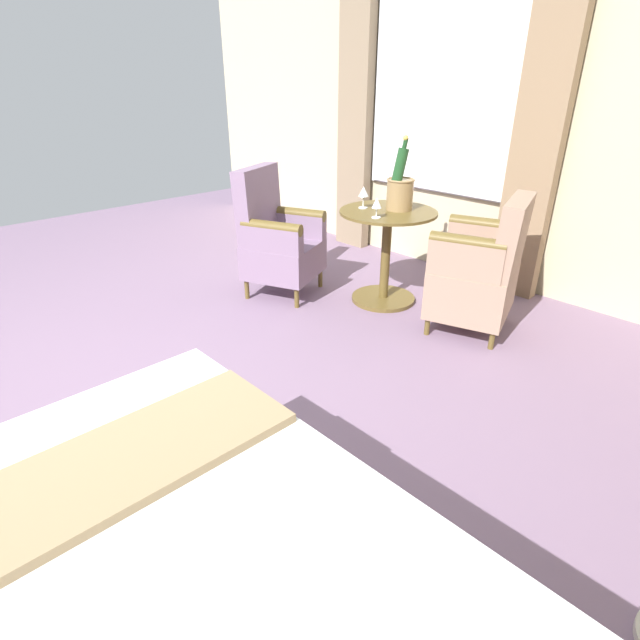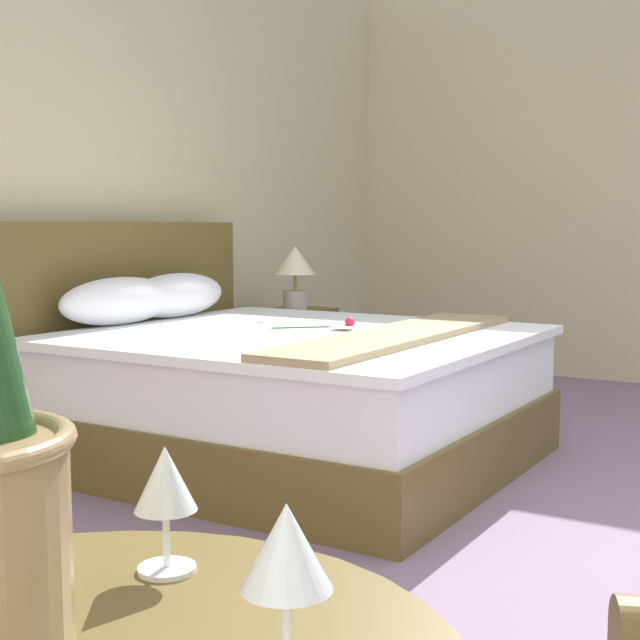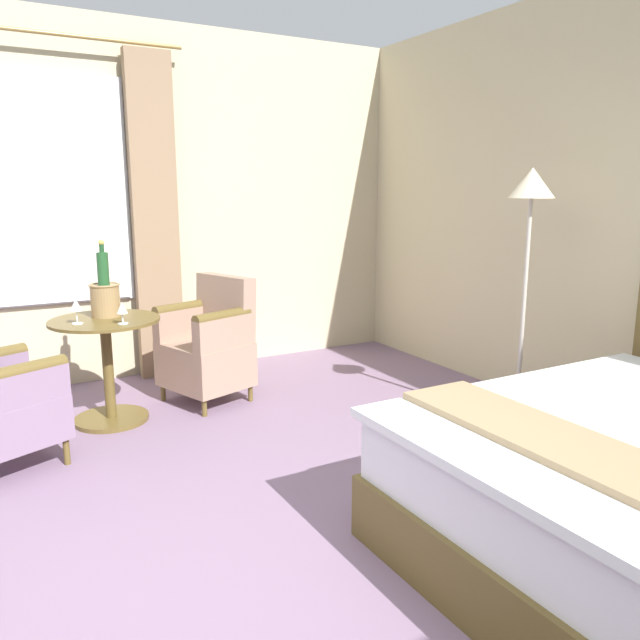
{
  "view_description": "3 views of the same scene",
  "coord_description": "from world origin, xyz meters",
  "px_view_note": "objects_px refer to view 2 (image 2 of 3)",
  "views": [
    {
      "loc": [
        0.41,
        2.55,
        1.58
      ],
      "look_at": [
        -0.82,
        1.24,
        0.7
      ],
      "focal_mm": 28.0,
      "sensor_mm": 36.0,
      "label": 1
    },
    {
      "loc": [
        -2.9,
        -0.27,
        1.08
      ],
      "look_at": [
        -0.8,
        1.01,
        0.82
      ],
      "focal_mm": 50.0,
      "sensor_mm": 36.0,
      "label": 2
    },
    {
      "loc": [
        1.77,
        -0.44,
        1.54
      ],
      "look_at": [
        -1.21,
        1.24,
        0.82
      ],
      "focal_mm": 35.0,
      "sensor_mm": 36.0,
      "label": 3
    }
  ],
  "objects_px": {
    "bedside_lamp": "(295,268)",
    "wine_glass_near_edge": "(165,485)",
    "nightstand": "(295,355)",
    "bed": "(276,387)",
    "wine_glass_near_bucket": "(287,557)"
  },
  "relations": [
    {
      "from": "bedside_lamp",
      "to": "wine_glass_near_edge",
      "type": "xyz_separation_m",
      "value": [
        -3.87,
        -2.34,
        -0.02
      ]
    },
    {
      "from": "nightstand",
      "to": "wine_glass_near_edge",
      "type": "distance_m",
      "value": 4.55
    },
    {
      "from": "bed",
      "to": "bedside_lamp",
      "type": "distance_m",
      "value": 1.48
    },
    {
      "from": "bed",
      "to": "bedside_lamp",
      "type": "xyz_separation_m",
      "value": [
        1.22,
        0.68,
        0.49
      ]
    },
    {
      "from": "nightstand",
      "to": "bedside_lamp",
      "type": "height_order",
      "value": "bedside_lamp"
    },
    {
      "from": "nightstand",
      "to": "wine_glass_near_bucket",
      "type": "height_order",
      "value": "wine_glass_near_bucket"
    },
    {
      "from": "bedside_lamp",
      "to": "wine_glass_near_edge",
      "type": "relative_size",
      "value": 2.79
    },
    {
      "from": "bed",
      "to": "wine_glass_near_bucket",
      "type": "xyz_separation_m",
      "value": [
        -2.79,
        -1.91,
        0.48
      ]
    },
    {
      "from": "bed",
      "to": "wine_glass_near_edge",
      "type": "relative_size",
      "value": 14.94
    },
    {
      "from": "wine_glass_near_bucket",
      "to": "wine_glass_near_edge",
      "type": "relative_size",
      "value": 1.13
    },
    {
      "from": "bed",
      "to": "wine_glass_near_edge",
      "type": "distance_m",
      "value": 3.16
    },
    {
      "from": "wine_glass_near_bucket",
      "to": "wine_glass_near_edge",
      "type": "xyz_separation_m",
      "value": [
        0.14,
        0.25,
        -0.02
      ]
    },
    {
      "from": "nightstand",
      "to": "bedside_lamp",
      "type": "xyz_separation_m",
      "value": [
        -0.0,
        0.0,
        0.54
      ]
    },
    {
      "from": "bed",
      "to": "wine_glass_near_edge",
      "type": "bearing_deg",
      "value": -147.96
    },
    {
      "from": "bedside_lamp",
      "to": "wine_glass_near_bucket",
      "type": "height_order",
      "value": "bedside_lamp"
    }
  ]
}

